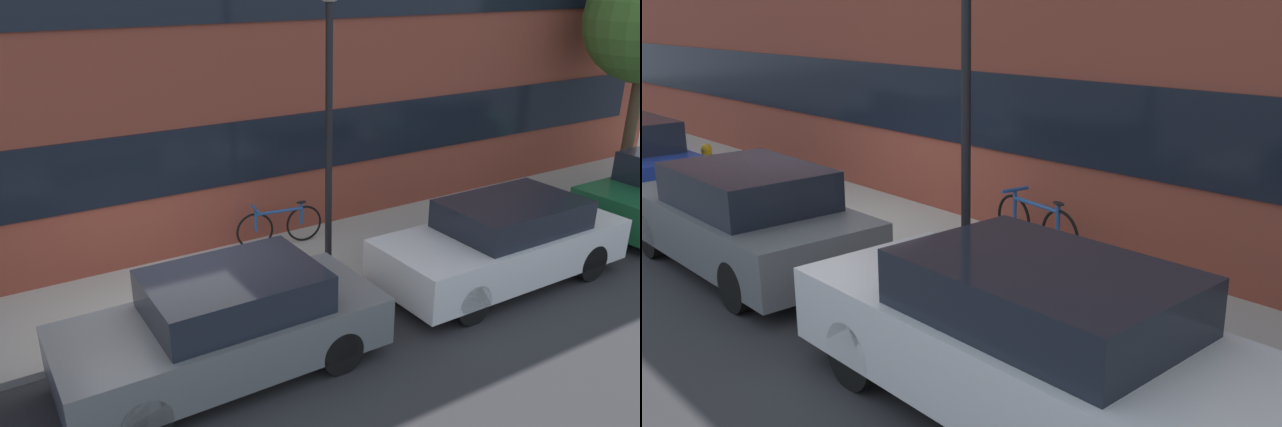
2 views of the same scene
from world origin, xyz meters
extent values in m
plane|color=#2B2B2D|center=(0.00, 0.00, 0.00)|extent=(56.00, 56.00, 0.00)
cube|color=#A8A399|center=(0.00, 1.18, 0.06)|extent=(28.00, 2.37, 0.11)
cube|color=brown|center=(0.00, 2.82, 4.12)|extent=(28.00, 0.90, 8.25)
cube|color=black|center=(0.00, 2.35, 1.81)|extent=(25.76, 0.04, 1.10)
cube|color=slate|center=(0.25, -1.05, 0.54)|extent=(4.02, 1.67, 0.64)
cube|color=black|center=(0.41, -1.05, 1.11)|extent=(2.09, 1.47, 0.49)
cylinder|color=black|center=(-0.99, -1.80, 0.29)|extent=(0.59, 0.18, 0.59)
cylinder|color=black|center=(-0.99, -0.30, 0.29)|extent=(0.59, 0.18, 0.59)
cylinder|color=black|center=(1.50, -1.80, 0.29)|extent=(0.59, 0.18, 0.59)
cylinder|color=black|center=(1.50, -0.30, 0.29)|extent=(0.59, 0.18, 0.59)
cube|color=silver|center=(5.07, -1.05, 0.58)|extent=(4.27, 1.65, 0.69)
cube|color=black|center=(5.24, -1.05, 1.15)|extent=(2.22, 1.45, 0.46)
cylinder|color=black|center=(3.75, -1.79, 0.31)|extent=(0.63, 0.18, 0.63)
cylinder|color=black|center=(3.75, -0.31, 0.31)|extent=(0.63, 0.18, 0.63)
cylinder|color=black|center=(6.39, -1.79, 0.31)|extent=(0.63, 0.18, 0.63)
cylinder|color=black|center=(6.39, -0.31, 0.31)|extent=(0.63, 0.18, 0.63)
cylinder|color=black|center=(8.53, -0.29, 0.29)|extent=(0.57, 0.18, 0.57)
torus|color=black|center=(2.13, 1.96, 0.45)|extent=(0.69, 0.14, 0.69)
torus|color=black|center=(3.05, 1.83, 0.45)|extent=(0.69, 0.14, 0.69)
cylinder|color=#234C8C|center=(2.59, 1.89, 0.76)|extent=(0.89, 0.18, 0.06)
cylinder|color=#234C8C|center=(3.01, 1.83, 0.65)|extent=(0.06, 0.06, 0.39)
cylinder|color=#234C8C|center=(2.15, 1.96, 0.65)|extent=(0.06, 0.06, 0.39)
ellipsoid|color=black|center=(3.01, 1.83, 0.87)|extent=(0.21, 0.11, 0.05)
cylinder|color=#234C8C|center=(2.15, 1.96, 0.87)|extent=(0.11, 0.44, 0.05)
cylinder|color=brown|center=(10.97, 0.77, 1.60)|extent=(0.25, 0.25, 2.98)
cylinder|color=black|center=(2.74, 0.49, 2.23)|extent=(0.11, 0.11, 4.24)
camera|label=1|loc=(-2.20, -7.37, 4.74)|focal=35.00mm
camera|label=2|loc=(8.54, -4.93, 3.19)|focal=40.00mm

